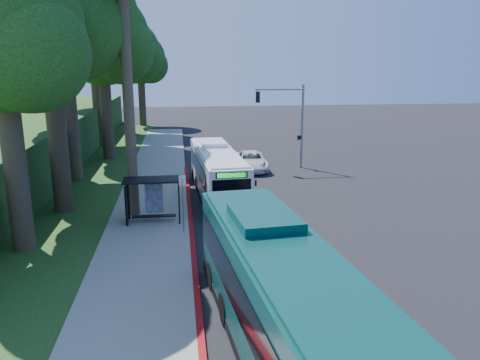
{
  "coord_description": "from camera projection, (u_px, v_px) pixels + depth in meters",
  "views": [
    {
      "loc": [
        -5.5,
        -28.14,
        8.66
      ],
      "look_at": [
        -1.65,
        1.0,
        1.33
      ],
      "focal_mm": 35.0,
      "sensor_mm": 36.0,
      "label": 1
    }
  ],
  "objects": [
    {
      "name": "red_curb",
      "position": [
        191.0,
        227.0,
        25.36
      ],
      "size": [
        0.25,
        30.0,
        0.13
      ],
      "primitive_type": "cube",
      "color": "maroon",
      "rests_on": "ground"
    },
    {
      "name": "tree_3",
      "position": [
        94.0,
        30.0,
        48.26
      ],
      "size": [
        10.08,
        9.6,
        17.28
      ],
      "color": "#382B1E",
      "rests_on": "ground"
    },
    {
      "name": "grass_verge",
      "position": [
        74.0,
        189.0,
        33.01
      ],
      "size": [
        8.0,
        70.0,
        0.06
      ],
      "primitive_type": "cube",
      "color": "#234719",
      "rests_on": "ground"
    },
    {
      "name": "pickup",
      "position": [
        251.0,
        161.0,
        39.07
      ],
      "size": [
        2.71,
        5.53,
        1.51
      ],
      "primitive_type": "imported",
      "rotation": [
        0.0,
        0.0,
        -0.04
      ],
      "color": "silver",
      "rests_on": "ground"
    },
    {
      "name": "tree_4",
      "position": [
        127.0,
        54.0,
        56.82
      ],
      "size": [
        8.4,
        8.0,
        14.14
      ],
      "color": "#382B1E",
      "rests_on": "ground"
    },
    {
      "name": "ground",
      "position": [
        268.0,
        203.0,
        29.86
      ],
      "size": [
        140.0,
        140.0,
        0.0
      ],
      "primitive_type": "plane",
      "color": "black",
      "rests_on": "ground"
    },
    {
      "name": "tree_2",
      "position": [
        103.0,
        42.0,
        41.19
      ],
      "size": [
        8.82,
        8.4,
        15.12
      ],
      "color": "#382B1E",
      "rests_on": "ground"
    },
    {
      "name": "bus_shelter",
      "position": [
        148.0,
        192.0,
        25.75
      ],
      "size": [
        3.2,
        1.51,
        2.55
      ],
      "color": "black",
      "rests_on": "ground"
    },
    {
      "name": "tree_5",
      "position": [
        141.0,
        61.0,
        64.83
      ],
      "size": [
        7.35,
        7.0,
        12.86
      ],
      "color": "#382B1E",
      "rests_on": "ground"
    },
    {
      "name": "white_bus",
      "position": [
        217.0,
        172.0,
        31.02
      ],
      "size": [
        3.12,
        11.66,
        3.44
      ],
      "rotation": [
        0.0,
        0.0,
        0.06
      ],
      "color": "white",
      "rests_on": "ground"
    },
    {
      "name": "teal_bus",
      "position": [
        283.0,
        299.0,
        13.75
      ],
      "size": [
        4.08,
        13.44,
        3.94
      ],
      "rotation": [
        0.0,
        0.0,
        0.1
      ],
      "color": "#0A3A36",
      "rests_on": "ground"
    },
    {
      "name": "tree_6",
      "position": [
        2.0,
        39.0,
        20.09
      ],
      "size": [
        7.56,
        7.2,
        13.74
      ],
      "color": "#382B1E",
      "rests_on": "ground"
    },
    {
      "name": "stop_sign_pole",
      "position": [
        183.0,
        196.0,
        23.86
      ],
      "size": [
        0.35,
        0.06,
        3.17
      ],
      "color": "gray",
      "rests_on": "ground"
    },
    {
      "name": "traffic_signal_pole",
      "position": [
        291.0,
        116.0,
        38.89
      ],
      "size": [
        4.1,
        0.3,
        7.0
      ],
      "color": "gray",
      "rests_on": "ground"
    },
    {
      "name": "sidewalk",
      "position": [
        152.0,
        207.0,
        28.92
      ],
      "size": [
        4.5,
        70.0,
        0.12
      ],
      "primitive_type": "cube",
      "color": "gray",
      "rests_on": "ground"
    },
    {
      "name": "tree_1",
      "position": [
        61.0,
        4.0,
        32.75
      ],
      "size": [
        10.5,
        10.0,
        18.26
      ],
      "color": "#382B1E",
      "rests_on": "ground"
    },
    {
      "name": "tree_0",
      "position": [
        48.0,
        16.0,
        25.56
      ],
      "size": [
        8.4,
        8.0,
        15.7
      ],
      "color": "#382B1E",
      "rests_on": "ground"
    }
  ]
}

